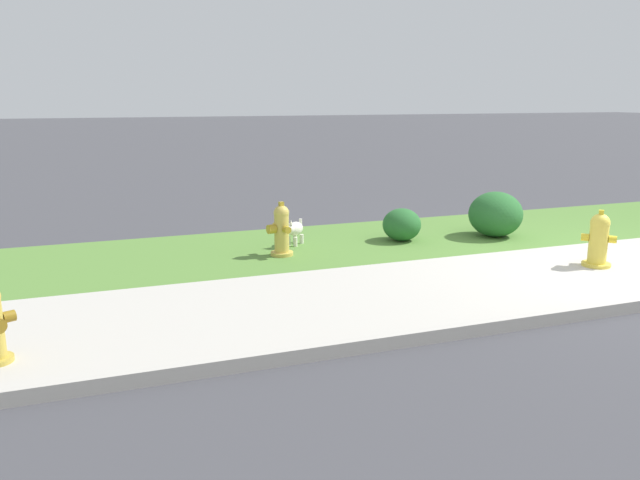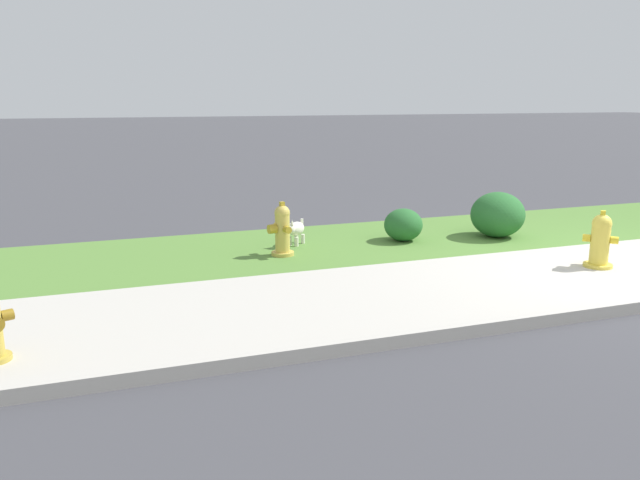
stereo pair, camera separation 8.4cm
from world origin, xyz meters
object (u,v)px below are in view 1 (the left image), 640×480
object	(u,v)px
fire_hydrant_far_end	(281,230)
shrub_bush_near_lamp	(495,214)
small_white_dog	(294,230)
fire_hydrant_by_grass_verge	(598,240)
shrub_bush_far_verge	(402,225)

from	to	relation	value
fire_hydrant_far_end	shrub_bush_near_lamp	bearing A→B (deg)	-100.45
small_white_dog	shrub_bush_near_lamp	xyz separation A→B (m)	(2.98, -0.47, 0.11)
fire_hydrant_by_grass_verge	small_white_dog	size ratio (longest dim) A/B	1.77
fire_hydrant_by_grass_verge	shrub_bush_near_lamp	size ratio (longest dim) A/B	0.90
fire_hydrant_by_grass_verge	shrub_bush_near_lamp	xyz separation A→B (m)	(-0.15, 1.86, -0.00)
shrub_bush_near_lamp	fire_hydrant_by_grass_verge	bearing A→B (deg)	-85.28
small_white_dog	fire_hydrant_far_end	bearing A→B (deg)	10.60
fire_hydrant_by_grass_verge	fire_hydrant_far_end	size ratio (longest dim) A/B	0.99
fire_hydrant_far_end	small_white_dog	world-z (taller)	fire_hydrant_far_end
small_white_dog	shrub_bush_far_verge	world-z (taller)	shrub_bush_far_verge
fire_hydrant_far_end	shrub_bush_far_verge	xyz separation A→B (m)	(1.88, 0.24, -0.10)
fire_hydrant_far_end	small_white_dog	size ratio (longest dim) A/B	1.79
fire_hydrant_by_grass_verge	shrub_bush_far_verge	bearing A→B (deg)	170.64
fire_hydrant_far_end	small_white_dog	xyz separation A→B (m)	(0.32, 0.49, -0.11)
fire_hydrant_by_grass_verge	fire_hydrant_far_end	world-z (taller)	fire_hydrant_far_end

